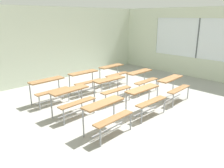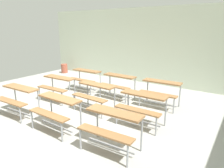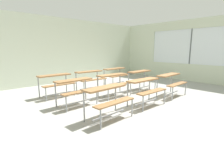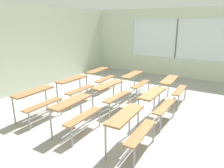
{
  "view_description": "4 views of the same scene",
  "coord_description": "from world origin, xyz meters",
  "px_view_note": "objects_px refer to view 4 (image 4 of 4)",
  "views": [
    {
      "loc": [
        -4.41,
        -3.82,
        2.64
      ],
      "look_at": [
        0.16,
        0.86,
        0.61
      ],
      "focal_mm": 35.42,
      "sensor_mm": 36.0,
      "label": 1
    },
    {
      "loc": [
        3.61,
        -3.22,
        2.25
      ],
      "look_at": [
        0.33,
        1.6,
        0.63
      ],
      "focal_mm": 32.97,
      "sensor_mm": 36.0,
      "label": 2
    },
    {
      "loc": [
        -3.8,
        -3.3,
        1.6
      ],
      "look_at": [
        0.02,
        0.83,
        0.46
      ],
      "focal_mm": 28.0,
      "sensor_mm": 36.0,
      "label": 3
    },
    {
      "loc": [
        -4.45,
        -1.99,
        2.39
      ],
      "look_at": [
        1.08,
        1.42,
        0.47
      ],
      "focal_mm": 33.4,
      "sensor_mm": 36.0,
      "label": 4
    }
  ],
  "objects_px": {
    "desk_bench_r1c1": "(111,91)",
    "desk_bench_r2c1": "(75,85)",
    "desk_bench_r0c0": "(131,124)",
    "desk_bench_r1c0": "(75,109)",
    "desk_bench_r2c2": "(100,75)",
    "desk_bench_r1c2": "(135,80)",
    "desk_bench_r2c0": "(37,98)",
    "desk_bench_r0c2": "(173,85)",
    "desk_bench_r0c1": "(157,100)"
  },
  "relations": [
    {
      "from": "desk_bench_r1c1",
      "to": "desk_bench_r2c1",
      "type": "bearing_deg",
      "value": 95.61
    },
    {
      "from": "desk_bench_r0c0",
      "to": "desk_bench_r1c0",
      "type": "distance_m",
      "value": 1.34
    },
    {
      "from": "desk_bench_r2c1",
      "to": "desk_bench_r2c2",
      "type": "bearing_deg",
      "value": 3.7
    },
    {
      "from": "desk_bench_r2c2",
      "to": "desk_bench_r0c0",
      "type": "bearing_deg",
      "value": -138.34
    },
    {
      "from": "desk_bench_r1c2",
      "to": "desk_bench_r2c0",
      "type": "bearing_deg",
      "value": 155.38
    },
    {
      "from": "desk_bench_r2c2",
      "to": "desk_bench_r2c0",
      "type": "bearing_deg",
      "value": 179.17
    },
    {
      "from": "desk_bench_r0c2",
      "to": "desk_bench_r1c1",
      "type": "xyz_separation_m",
      "value": [
        -1.46,
        1.31,
        0.0
      ]
    },
    {
      "from": "desk_bench_r1c2",
      "to": "desk_bench_r2c2",
      "type": "bearing_deg",
      "value": 93.12
    },
    {
      "from": "desk_bench_r0c0",
      "to": "desk_bench_r0c1",
      "type": "xyz_separation_m",
      "value": [
        1.46,
        0.02,
        0.0
      ]
    },
    {
      "from": "desk_bench_r1c1",
      "to": "desk_bench_r2c1",
      "type": "height_order",
      "value": "same"
    },
    {
      "from": "desk_bench_r0c0",
      "to": "desk_bench_r1c2",
      "type": "xyz_separation_m",
      "value": [
        2.91,
        1.3,
        0.0
      ]
    },
    {
      "from": "desk_bench_r0c0",
      "to": "desk_bench_r2c0",
      "type": "relative_size",
      "value": 1.02
    },
    {
      "from": "desk_bench_r1c1",
      "to": "desk_bench_r2c1",
      "type": "distance_m",
      "value": 1.27
    },
    {
      "from": "desk_bench_r0c1",
      "to": "desk_bench_r2c1",
      "type": "relative_size",
      "value": 0.99
    },
    {
      "from": "desk_bench_r1c0",
      "to": "desk_bench_r2c1",
      "type": "height_order",
      "value": "same"
    },
    {
      "from": "desk_bench_r0c2",
      "to": "desk_bench_r2c1",
      "type": "height_order",
      "value": "same"
    },
    {
      "from": "desk_bench_r2c1",
      "to": "desk_bench_r2c2",
      "type": "height_order",
      "value": "same"
    },
    {
      "from": "desk_bench_r1c0",
      "to": "desk_bench_r2c1",
      "type": "relative_size",
      "value": 1.0
    },
    {
      "from": "desk_bench_r2c0",
      "to": "desk_bench_r2c2",
      "type": "bearing_deg",
      "value": 0.23
    },
    {
      "from": "desk_bench_r1c0",
      "to": "desk_bench_r1c1",
      "type": "distance_m",
      "value": 1.49
    },
    {
      "from": "desk_bench_r2c0",
      "to": "desk_bench_r1c1",
      "type": "bearing_deg",
      "value": -41.41
    },
    {
      "from": "desk_bench_r1c0",
      "to": "desk_bench_r1c1",
      "type": "xyz_separation_m",
      "value": [
        1.49,
        0.01,
        0.0
      ]
    },
    {
      "from": "desk_bench_r1c2",
      "to": "desk_bench_r1c1",
      "type": "bearing_deg",
      "value": 177.83
    },
    {
      "from": "desk_bench_r1c2",
      "to": "desk_bench_r2c0",
      "type": "distance_m",
      "value": 3.21
    },
    {
      "from": "desk_bench_r0c2",
      "to": "desk_bench_r1c2",
      "type": "bearing_deg",
      "value": 88.02
    },
    {
      "from": "desk_bench_r1c2",
      "to": "desk_bench_r2c1",
      "type": "relative_size",
      "value": 0.98
    },
    {
      "from": "desk_bench_r2c2",
      "to": "desk_bench_r1c1",
      "type": "bearing_deg",
      "value": -137.76
    },
    {
      "from": "desk_bench_r0c1",
      "to": "desk_bench_r1c0",
      "type": "relative_size",
      "value": 1.0
    },
    {
      "from": "desk_bench_r0c2",
      "to": "desk_bench_r1c1",
      "type": "height_order",
      "value": "same"
    },
    {
      "from": "desk_bench_r0c2",
      "to": "desk_bench_r1c0",
      "type": "distance_m",
      "value": 3.22
    },
    {
      "from": "desk_bench_r0c2",
      "to": "desk_bench_r2c0",
      "type": "relative_size",
      "value": 1.02
    },
    {
      "from": "desk_bench_r1c2",
      "to": "desk_bench_r0c1",
      "type": "bearing_deg",
      "value": -138.88
    },
    {
      "from": "desk_bench_r1c1",
      "to": "desk_bench_r1c2",
      "type": "distance_m",
      "value": 1.45
    },
    {
      "from": "desk_bench_r0c0",
      "to": "desk_bench_r0c2",
      "type": "height_order",
      "value": "same"
    },
    {
      "from": "desk_bench_r0c2",
      "to": "desk_bench_r2c2",
      "type": "relative_size",
      "value": 1.01
    },
    {
      "from": "desk_bench_r0c2",
      "to": "desk_bench_r2c1",
      "type": "bearing_deg",
      "value": 118.12
    },
    {
      "from": "desk_bench_r1c1",
      "to": "desk_bench_r2c0",
      "type": "height_order",
      "value": "same"
    },
    {
      "from": "desk_bench_r0c0",
      "to": "desk_bench_r0c1",
      "type": "relative_size",
      "value": 1.01
    },
    {
      "from": "desk_bench_r1c1",
      "to": "desk_bench_r2c0",
      "type": "xyz_separation_m",
      "value": [
        -1.47,
        1.28,
        0.0
      ]
    },
    {
      "from": "desk_bench_r0c2",
      "to": "desk_bench_r2c0",
      "type": "bearing_deg",
      "value": 136.2
    },
    {
      "from": "desk_bench_r0c2",
      "to": "desk_bench_r1c1",
      "type": "distance_m",
      "value": 1.96
    },
    {
      "from": "desk_bench_r1c0",
      "to": "desk_bench_r2c1",
      "type": "bearing_deg",
      "value": 40.19
    },
    {
      "from": "desk_bench_r0c1",
      "to": "desk_bench_r1c1",
      "type": "bearing_deg",
      "value": 90.73
    },
    {
      "from": "desk_bench_r0c1",
      "to": "desk_bench_r1c1",
      "type": "xyz_separation_m",
      "value": [
        0.01,
        1.33,
        0.0
      ]
    },
    {
      "from": "desk_bench_r0c0",
      "to": "desk_bench_r2c0",
      "type": "bearing_deg",
      "value": 87.92
    },
    {
      "from": "desk_bench_r2c0",
      "to": "desk_bench_r2c1",
      "type": "height_order",
      "value": "same"
    },
    {
      "from": "desk_bench_r0c0",
      "to": "desk_bench_r0c2",
      "type": "xyz_separation_m",
      "value": [
        2.92,
        0.04,
        0.0
      ]
    },
    {
      "from": "desk_bench_r0c1",
      "to": "desk_bench_r1c2",
      "type": "height_order",
      "value": "same"
    },
    {
      "from": "desk_bench_r1c2",
      "to": "desk_bench_r2c1",
      "type": "distance_m",
      "value": 2.0
    },
    {
      "from": "desk_bench_r2c0",
      "to": "desk_bench_r2c2",
      "type": "xyz_separation_m",
      "value": [
        2.84,
        0.03,
        0.0
      ]
    }
  ]
}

